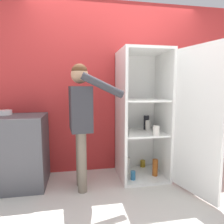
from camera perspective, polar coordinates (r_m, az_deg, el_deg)
ground_plane at (r=2.50m, az=5.52°, el=-23.91°), size 12.00×12.00×0.00m
wall_back at (r=3.10m, az=0.87°, el=6.84°), size 7.00×0.06×2.55m
refrigerator at (r=2.80m, az=11.19°, el=-1.42°), size 0.88×1.28×1.79m
person at (r=2.48m, az=-8.84°, el=-0.03°), size 0.65×0.58×1.57m
counter at (r=2.92m, az=-25.83°, el=-10.05°), size 0.76×0.62×0.93m
bowl at (r=2.98m, az=-28.54°, el=-0.13°), size 0.20×0.20×0.06m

